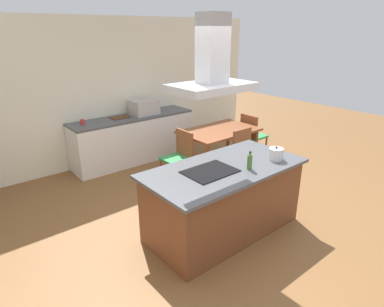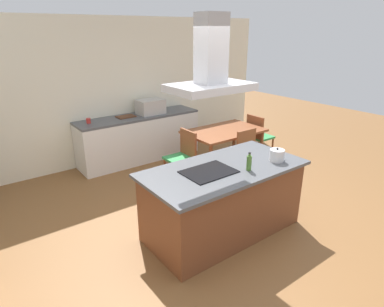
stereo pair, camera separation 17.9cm
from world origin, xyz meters
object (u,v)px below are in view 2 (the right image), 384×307
tea_kettle (277,155)px  cutting_board (126,117)px  chair_at_left_end (183,153)px  coffee_mug_red (88,121)px  countertop_microwave (150,107)px  dining_table (224,134)px  cooktop (209,172)px  olive_oil_bottle (249,163)px  chair_at_right_end (258,134)px  range_hood (211,67)px  chair_facing_island (250,153)px

tea_kettle → cutting_board: tea_kettle is taller
chair_at_left_end → coffee_mug_red: bearing=127.5°
countertop_microwave → dining_table: (0.75, -1.35, -0.37)m
cooktop → cutting_board: size_ratio=1.76×
olive_oil_bottle → chair_at_left_end: size_ratio=0.25×
chair_at_right_end → chair_at_left_end: (-1.83, 0.00, 0.00)m
coffee_mug_red → range_hood: bearing=-83.1°
tea_kettle → range_hood: 1.47m
tea_kettle → countertop_microwave: countertop_microwave is taller
dining_table → range_hood: 2.66m
chair_at_left_end → range_hood: (-0.72, -1.53, 1.59)m
dining_table → tea_kettle: bearing=-112.0°
coffee_mug_red → chair_facing_island: bearing=-46.1°
cooktop → coffee_mug_red: bearing=96.9°
range_hood → cooktop: bearing=0.0°
tea_kettle → range_hood: bearing=165.1°
chair_facing_island → countertop_microwave: bearing=110.4°
cooktop → range_hood: size_ratio=0.67×
countertop_microwave → chair_at_right_end: bearing=-39.0°
tea_kettle → range_hood: range_hood is taller
cooktop → chair_at_left_end: size_ratio=0.67×
chair_at_right_end → chair_at_left_end: size_ratio=1.00×
cooktop → countertop_microwave: size_ratio=1.20×
olive_oil_bottle → chair_at_right_end: olive_oil_bottle is taller
coffee_mug_red → chair_at_right_end: 3.25m
chair_facing_island → cutting_board: bearing=121.5°
coffee_mug_red → dining_table: (1.99, -1.40, -0.28)m
cutting_board → range_hood: size_ratio=0.38×
tea_kettle → coffee_mug_red: size_ratio=2.62×
cooktop → range_hood: bearing=180.0°
chair_at_right_end → olive_oil_bottle: bearing=-140.2°
countertop_microwave → cutting_board: 0.53m
cooktop → cutting_board: cutting_board is taller
countertop_microwave → chair_at_left_end: (-0.17, -1.35, -0.53)m
countertop_microwave → range_hood: (-0.88, -2.88, 1.06)m
olive_oil_bottle → chair_at_right_end: 2.81m
chair_at_right_end → cooktop: bearing=-148.9°
cooktop → chair_at_left_end: (0.72, 1.53, -0.40)m
cutting_board → chair_facing_island: 2.45m
tea_kettle → chair_facing_island: size_ratio=0.27×
coffee_mug_red → chair_at_left_end: size_ratio=0.10×
chair_facing_island → range_hood: bearing=-152.0°
coffee_mug_red → dining_table: bearing=-35.1°
coffee_mug_red → chair_at_left_end: bearing=-52.5°
olive_oil_bottle → cutting_board: 3.17m
tea_kettle → olive_oil_bottle: (-0.50, 0.01, 0.02)m
countertop_microwave → dining_table: bearing=-61.0°
chair_at_left_end → chair_at_right_end: bearing=0.0°
chair_at_right_end → chair_at_left_end: 1.83m
dining_table → chair_at_left_end: size_ratio=1.57×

